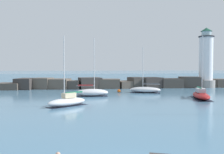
# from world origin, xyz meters

# --- Properties ---
(open_sea_beyond) EXTENTS (400.00, 116.00, 0.01)m
(open_sea_beyond) POSITION_xyz_m (0.00, 107.64, 0.00)
(open_sea_beyond) COLOR teal
(open_sea_beyond) RESTS_ON ground
(breakwater_jetty) EXTENTS (65.02, 7.44, 2.58)m
(breakwater_jetty) POSITION_xyz_m (-0.03, 47.79, 1.11)
(breakwater_jetty) COLOR #4C443D
(breakwater_jetty) RESTS_ON ground
(lighthouse) EXTENTS (4.41, 4.41, 14.57)m
(lighthouse) POSITION_xyz_m (27.70, 47.11, 6.36)
(lighthouse) COLOR gray
(lighthouse) RESTS_ON ground
(sailboat_moored_0) EXTENTS (4.17, 7.91, 9.92)m
(sailboat_moored_0) POSITION_xyz_m (16.44, 26.74, 0.60)
(sailboat_moored_0) COLOR maroon
(sailboat_moored_0) RESTS_ON ground
(sailboat_moored_1) EXTENTS (5.63, 2.22, 10.03)m
(sailboat_moored_1) POSITION_xyz_m (-0.69, 32.21, 0.66)
(sailboat_moored_1) COLOR white
(sailboat_moored_1) RESTS_ON ground
(sailboat_moored_2) EXTENTS (5.53, 4.83, 9.02)m
(sailboat_moored_2) POSITION_xyz_m (-4.25, 21.76, 0.64)
(sailboat_moored_2) COLOR white
(sailboat_moored_2) RESTS_ON ground
(sailboat_moored_5) EXTENTS (6.46, 4.28, 8.85)m
(sailboat_moored_5) POSITION_xyz_m (9.90, 36.78, 0.59)
(sailboat_moored_5) COLOR silver
(sailboat_moored_5) RESTS_ON ground
(mooring_buoy_orange_near) EXTENTS (0.68, 0.68, 0.88)m
(mooring_buoy_orange_near) POSITION_xyz_m (4.81, 37.52, 0.34)
(mooring_buoy_orange_near) COLOR #EA5914
(mooring_buoy_orange_near) RESTS_ON ground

